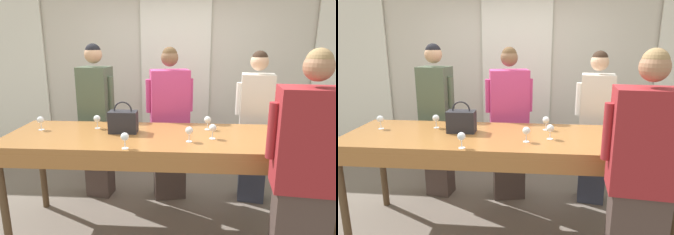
% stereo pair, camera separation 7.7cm
% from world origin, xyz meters
% --- Properties ---
extents(ground_plane, '(18.00, 18.00, 0.00)m').
position_xyz_m(ground_plane, '(0.00, 0.00, 0.00)').
color(ground_plane, '#70665B').
extents(wall_back, '(12.00, 0.06, 2.80)m').
position_xyz_m(wall_back, '(0.00, 1.77, 1.40)').
color(wall_back, beige).
rests_on(wall_back, ground_plane).
extents(curtain_panel_left, '(1.00, 0.03, 2.69)m').
position_xyz_m(curtain_panel_left, '(-2.45, 1.71, 1.34)').
color(curtain_panel_left, white).
rests_on(curtain_panel_left, ground_plane).
extents(curtain_panel_center, '(1.00, 0.03, 2.69)m').
position_xyz_m(curtain_panel_center, '(0.00, 1.71, 1.34)').
color(curtain_panel_center, white).
rests_on(curtain_panel_center, ground_plane).
extents(tasting_bar, '(3.06, 0.89, 1.03)m').
position_xyz_m(tasting_bar, '(0.00, -0.02, 0.94)').
color(tasting_bar, '#9E6633').
rests_on(tasting_bar, ground_plane).
extents(wine_bottle, '(0.08, 0.08, 0.33)m').
position_xyz_m(wine_bottle, '(1.27, -0.17, 1.15)').
color(wine_bottle, black).
rests_on(wine_bottle, tasting_bar).
extents(handbag, '(0.27, 0.15, 0.31)m').
position_xyz_m(handbag, '(-0.43, 0.06, 1.14)').
color(handbag, '#232328').
rests_on(handbag, tasting_bar).
extents(wine_glass_front_left, '(0.07, 0.07, 0.14)m').
position_xyz_m(wine_glass_front_left, '(0.39, 0.21, 1.13)').
color(wine_glass_front_left, white).
rests_on(wine_glass_front_left, tasting_bar).
extents(wine_glass_front_mid, '(0.07, 0.07, 0.14)m').
position_xyz_m(wine_glass_front_mid, '(1.45, 0.19, 1.13)').
color(wine_glass_front_mid, white).
rests_on(wine_glass_front_mid, tasting_bar).
extents(wine_glass_front_right, '(0.07, 0.07, 0.14)m').
position_xyz_m(wine_glass_front_right, '(-0.32, -0.38, 1.13)').
color(wine_glass_front_right, white).
rests_on(wine_glass_front_right, tasting_bar).
extents(wine_glass_center_left, '(0.07, 0.07, 0.14)m').
position_xyz_m(wine_glass_center_left, '(-0.73, 0.18, 1.13)').
color(wine_glass_center_left, white).
rests_on(wine_glass_center_left, tasting_bar).
extents(wine_glass_center_mid, '(0.07, 0.07, 0.14)m').
position_xyz_m(wine_glass_center_mid, '(1.02, 0.24, 1.12)').
color(wine_glass_center_mid, white).
rests_on(wine_glass_center_mid, tasting_bar).
extents(wine_glass_center_right, '(0.07, 0.07, 0.14)m').
position_xyz_m(wine_glass_center_right, '(0.20, -0.17, 1.13)').
color(wine_glass_center_right, white).
rests_on(wine_glass_center_right, tasting_bar).
extents(wine_glass_back_left, '(0.07, 0.07, 0.14)m').
position_xyz_m(wine_glass_back_left, '(-1.27, 0.09, 1.13)').
color(wine_glass_back_left, white).
rests_on(wine_glass_back_left, tasting_bar).
extents(wine_glass_back_mid, '(0.07, 0.07, 0.14)m').
position_xyz_m(wine_glass_back_mid, '(0.42, -0.08, 1.13)').
color(wine_glass_back_mid, white).
rests_on(wine_glass_back_mid, tasting_bar).
extents(guest_olive_jacket, '(0.47, 0.32, 1.86)m').
position_xyz_m(guest_olive_jacket, '(-0.90, 0.72, 0.96)').
color(guest_olive_jacket, '#473833').
rests_on(guest_olive_jacket, ground_plane).
extents(guest_pink_top, '(0.55, 0.35, 1.83)m').
position_xyz_m(guest_pink_top, '(-0.02, 0.72, 0.92)').
color(guest_pink_top, '#473833').
rests_on(guest_pink_top, ground_plane).
extents(guest_cream_sweater, '(0.47, 0.33, 1.79)m').
position_xyz_m(guest_cream_sweater, '(0.97, 0.72, 0.92)').
color(guest_cream_sweater, '#383D51').
rests_on(guest_cream_sweater, ground_plane).
extents(host_pouring, '(0.56, 0.31, 1.85)m').
position_xyz_m(host_pouring, '(1.00, -0.74, 0.93)').
color(host_pouring, '#473833').
rests_on(host_pouring, ground_plane).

